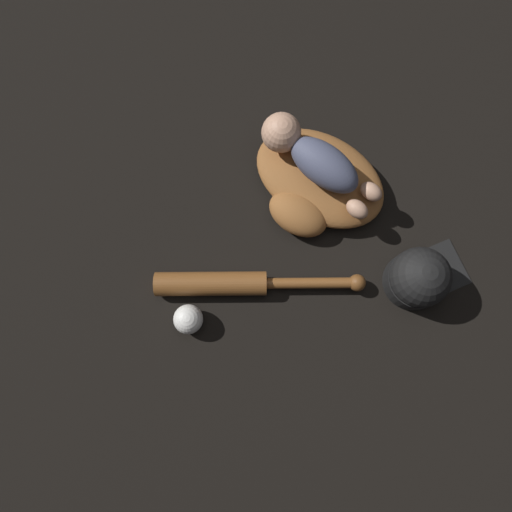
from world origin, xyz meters
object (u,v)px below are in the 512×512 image
(baseball_bat, at_px, (234,284))
(baseball_cap, at_px, (419,278))
(baby_figure, at_px, (313,157))
(baseball_glove, at_px, (316,184))
(baseball, at_px, (188,319))

(baseball_bat, relative_size, baseball_cap, 1.81)
(baby_figure, height_order, baseball_bat, baby_figure)
(baseball_glove, xyz_separation_m, baseball, (0.00, 0.47, -0.00))
(baby_figure, bearing_deg, baseball_bat, 99.06)
(baseball, bearing_deg, baseball_cap, -127.93)
(baseball, bearing_deg, baseball_bat, -98.97)
(baseball_glove, height_order, baseball_bat, baseball_glove)
(baseball_cap, bearing_deg, baseball_glove, -3.62)
(baseball, distance_m, baseball_cap, 0.57)
(baseball, xyz_separation_m, baseball_cap, (-0.35, -0.45, 0.02))
(baseball_glove, relative_size, baseball, 5.35)
(baseball, bearing_deg, baseball_glove, -90.56)
(baseball, relative_size, baseball_cap, 0.32)
(baby_figure, bearing_deg, baseball, 93.94)
(baseball_bat, distance_m, baseball, 0.14)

